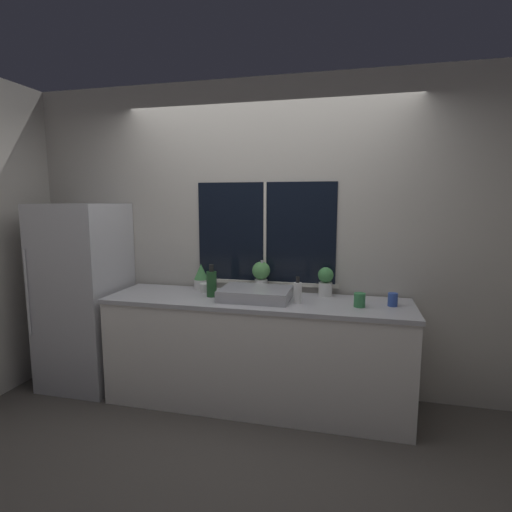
# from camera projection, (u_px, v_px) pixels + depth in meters

# --- Properties ---
(ground_plane) EXTENTS (14.00, 14.00, 0.00)m
(ground_plane) POSITION_uv_depth(u_px,v_px,m) (246.00, 422.00, 3.04)
(ground_plane) COLOR #4C4742
(wall_back) EXTENTS (8.00, 0.09, 2.70)m
(wall_back) POSITION_uv_depth(u_px,v_px,m) (266.00, 238.00, 3.51)
(wall_back) COLOR #BCB7AD
(wall_back) RESTS_ON ground_plane
(wall_left) EXTENTS (0.06, 7.00, 2.70)m
(wall_left) POSITION_uv_depth(u_px,v_px,m) (101.00, 228.00, 4.81)
(wall_left) COLOR #BCB7AD
(wall_left) RESTS_ON ground_plane
(wall_right) EXTENTS (0.06, 7.00, 2.70)m
(wall_right) POSITION_uv_depth(u_px,v_px,m) (512.00, 235.00, 3.78)
(wall_right) COLOR #BCB7AD
(wall_right) RESTS_ON ground_plane
(counter) EXTENTS (2.45, 0.64, 0.89)m
(counter) POSITION_uv_depth(u_px,v_px,m) (256.00, 352.00, 3.27)
(counter) COLOR white
(counter) RESTS_ON ground_plane
(refrigerator) EXTENTS (0.66, 0.67, 1.65)m
(refrigerator) POSITION_uv_depth(u_px,v_px,m) (85.00, 295.00, 3.61)
(refrigerator) COLOR #B7B7BC
(refrigerator) RESTS_ON ground_plane
(sink) EXTENTS (0.55, 0.45, 0.28)m
(sink) POSITION_uv_depth(u_px,v_px,m) (256.00, 294.00, 3.20)
(sink) COLOR #ADADB2
(sink) RESTS_ON counter
(potted_plant_left) EXTENTS (0.13, 0.13, 0.23)m
(potted_plant_left) POSITION_uv_depth(u_px,v_px,m) (201.00, 277.00, 3.56)
(potted_plant_left) COLOR white
(potted_plant_left) RESTS_ON counter
(potted_plant_center) EXTENTS (0.15, 0.15, 0.27)m
(potted_plant_center) POSITION_uv_depth(u_px,v_px,m) (261.00, 275.00, 3.42)
(potted_plant_center) COLOR white
(potted_plant_center) RESTS_ON counter
(potted_plant_right) EXTENTS (0.13, 0.13, 0.24)m
(potted_plant_right) POSITION_uv_depth(u_px,v_px,m) (326.00, 281.00, 3.30)
(potted_plant_right) COLOR white
(potted_plant_right) RESTS_ON counter
(soap_bottle) EXTENTS (0.06, 0.06, 0.21)m
(soap_bottle) POSITION_uv_depth(u_px,v_px,m) (298.00, 292.00, 3.07)
(soap_bottle) COLOR white
(soap_bottle) RESTS_ON counter
(bottle_tall) EXTENTS (0.08, 0.08, 0.27)m
(bottle_tall) POSITION_uv_depth(u_px,v_px,m) (212.00, 283.00, 3.28)
(bottle_tall) COLOR #235128
(bottle_tall) RESTS_ON counter
(mug_white) EXTENTS (0.09, 0.09, 0.08)m
(mug_white) POSITION_uv_depth(u_px,v_px,m) (205.00, 288.00, 3.44)
(mug_white) COLOR white
(mug_white) RESTS_ON counter
(mug_green) EXTENTS (0.08, 0.08, 0.10)m
(mug_green) POSITION_uv_depth(u_px,v_px,m) (360.00, 300.00, 2.97)
(mug_green) COLOR #38844C
(mug_green) RESTS_ON counter
(mug_blue) EXTENTS (0.07, 0.07, 0.10)m
(mug_blue) POSITION_uv_depth(u_px,v_px,m) (393.00, 300.00, 2.99)
(mug_blue) COLOR #3351AD
(mug_blue) RESTS_ON counter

